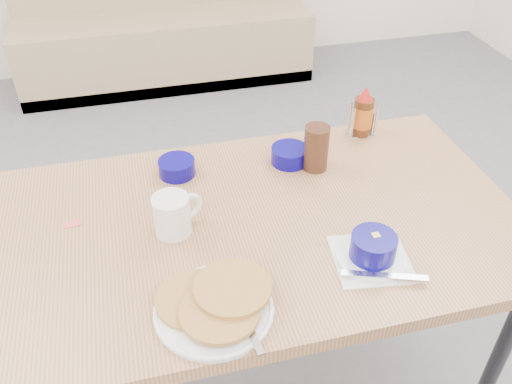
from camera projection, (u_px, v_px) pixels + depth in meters
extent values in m
cube|color=tan|center=(166.00, 48.00, 3.64)|extent=(1.90, 0.55, 0.45)
cube|color=#2D2D33|center=(169.00, 73.00, 3.75)|extent=(1.90, 0.55, 0.08)
cube|color=#B18051|center=(257.00, 227.00, 1.43)|extent=(1.40, 0.80, 0.04)
cylinder|color=#2D2D33|center=(496.00, 364.00, 1.54)|extent=(0.04, 0.04, 0.72)
cylinder|color=#2D2D33|center=(52.00, 281.00, 1.79)|extent=(0.04, 0.04, 0.72)
cylinder|color=#2D2D33|center=(396.00, 221.00, 2.03)|extent=(0.04, 0.04, 0.72)
cylinder|color=white|center=(214.00, 310.00, 1.17)|extent=(0.26, 0.26, 0.01)
cylinder|color=tan|center=(195.00, 299.00, 1.18)|extent=(0.17, 0.17, 0.01)
cylinder|color=tan|center=(220.00, 311.00, 1.14)|extent=(0.17, 0.17, 0.01)
cylinder|color=tan|center=(233.00, 287.00, 1.18)|extent=(0.17, 0.17, 0.01)
cube|color=silver|center=(251.00, 332.00, 1.12)|extent=(0.03, 0.12, 0.00)
cylinder|color=white|center=(172.00, 215.00, 1.36)|extent=(0.09, 0.09, 0.11)
cylinder|color=black|center=(170.00, 200.00, 1.33)|extent=(0.08, 0.08, 0.00)
torus|color=white|center=(189.00, 207.00, 1.38)|extent=(0.08, 0.05, 0.08)
cube|color=white|center=(371.00, 259.00, 1.30)|extent=(0.20, 0.20, 0.00)
cylinder|color=white|center=(371.00, 257.00, 1.30)|extent=(0.17, 0.17, 0.01)
cylinder|color=#090467|center=(373.00, 246.00, 1.28)|extent=(0.11, 0.11, 0.06)
cylinder|color=white|center=(375.00, 239.00, 1.26)|extent=(0.10, 0.10, 0.01)
cube|color=#F4DB60|center=(376.00, 236.00, 1.27)|extent=(0.02, 0.02, 0.01)
cube|color=silver|center=(384.00, 276.00, 1.24)|extent=(0.19, 0.08, 0.00)
cylinder|color=#090467|center=(177.00, 167.00, 1.57)|extent=(0.11, 0.11, 0.05)
cylinder|color=#090467|center=(289.00, 155.00, 1.62)|extent=(0.11, 0.11, 0.05)
cylinder|color=#3C2113|center=(316.00, 148.00, 1.57)|extent=(0.10, 0.10, 0.14)
cube|color=silver|center=(361.00, 133.00, 1.76)|extent=(0.09, 0.06, 0.00)
cylinder|color=silver|center=(353.00, 122.00, 1.71)|extent=(0.01, 0.01, 0.10)
cylinder|color=silver|center=(376.00, 120.00, 1.72)|extent=(0.01, 0.01, 0.10)
cylinder|color=silver|center=(350.00, 116.00, 1.74)|extent=(0.01, 0.01, 0.10)
cylinder|color=silver|center=(372.00, 115.00, 1.75)|extent=(0.01, 0.01, 0.10)
cylinder|color=silver|center=(356.00, 123.00, 1.74)|extent=(0.03, 0.03, 0.07)
cylinder|color=#3F3326|center=(369.00, 122.00, 1.74)|extent=(0.03, 0.03, 0.07)
cylinder|color=#47230F|center=(363.00, 117.00, 1.72)|extent=(0.06, 0.06, 0.12)
cylinder|color=orange|center=(363.00, 116.00, 1.72)|extent=(0.06, 0.06, 0.07)
cone|color=red|center=(366.00, 93.00, 1.67)|extent=(0.05, 0.05, 0.04)
cube|color=#E64C4E|center=(73.00, 224.00, 1.41)|extent=(0.04, 0.03, 0.00)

